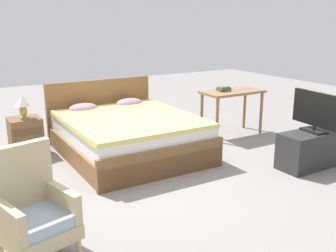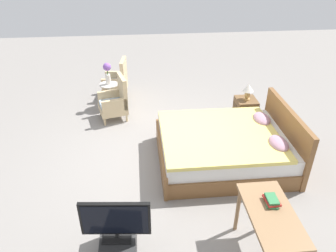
% 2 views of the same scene
% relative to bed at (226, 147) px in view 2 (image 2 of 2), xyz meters
% --- Properties ---
extents(ground_plane, '(16.00, 16.00, 0.00)m').
position_rel_bed_xyz_m(ground_plane, '(-0.18, -0.97, -0.30)').
color(ground_plane, gray).
extents(bed, '(1.76, 2.17, 0.96)m').
position_rel_bed_xyz_m(bed, '(0.00, 0.00, 0.00)').
color(bed, brown).
rests_on(bed, ground_plane).
extents(armchair_by_window_left, '(0.60, 0.60, 0.92)m').
position_rel_bed_xyz_m(armchair_by_window_left, '(-2.78, -1.92, 0.08)').
color(armchair_by_window_left, '#CCB284').
rests_on(armchair_by_window_left, ground_plane).
extents(armchair_by_window_right, '(0.66, 0.66, 0.92)m').
position_rel_bed_xyz_m(armchair_by_window_right, '(-1.73, -1.92, 0.08)').
color(armchair_by_window_right, '#CCB284').
rests_on(armchair_by_window_right, ground_plane).
extents(side_table, '(0.40, 0.40, 0.56)m').
position_rel_bed_xyz_m(side_table, '(-2.25, -2.07, 0.05)').
color(side_table, beige).
rests_on(side_table, ground_plane).
extents(flower_vase, '(0.17, 0.17, 0.48)m').
position_rel_bed_xyz_m(flower_vase, '(-2.25, -2.07, 0.55)').
color(flower_vase, silver).
rests_on(flower_vase, side_table).
extents(nightstand, '(0.44, 0.41, 0.54)m').
position_rel_bed_xyz_m(nightstand, '(-1.26, 0.71, -0.03)').
color(nightstand, brown).
rests_on(nightstand, ground_plane).
extents(table_lamp, '(0.22, 0.22, 0.33)m').
position_rel_bed_xyz_m(table_lamp, '(-1.26, 0.71, 0.46)').
color(table_lamp, tan).
rests_on(table_lamp, nightstand).
extents(tv_stand, '(0.96, 0.40, 0.48)m').
position_rel_bed_xyz_m(tv_stand, '(1.89, -1.74, -0.06)').
color(tv_stand, '#2D2D2D').
rests_on(tv_stand, ground_plane).
extents(tv_flatscreen, '(0.23, 0.76, 0.52)m').
position_rel_bed_xyz_m(tv_flatscreen, '(1.90, -1.74, 0.45)').
color(tv_flatscreen, black).
rests_on(tv_flatscreen, tv_stand).
extents(vanity_desk, '(1.04, 0.52, 0.75)m').
position_rel_bed_xyz_m(vanity_desk, '(1.95, -0.02, 0.34)').
color(vanity_desk, '#8E6B47').
rests_on(vanity_desk, ground_plane).
extents(book_stack, '(0.24, 0.18, 0.08)m').
position_rel_bed_xyz_m(book_stack, '(1.80, 0.03, 0.49)').
color(book_stack, '#337A47').
rests_on(book_stack, vanity_desk).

